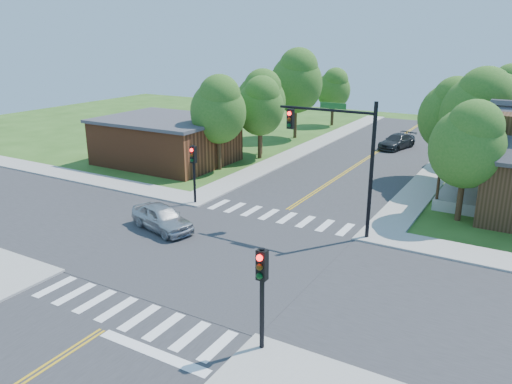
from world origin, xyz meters
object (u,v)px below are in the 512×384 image
Objects in this scene: signal_pole_se at (262,281)px; car_dgrey at (397,142)px; car_silver at (162,218)px; signal_mast_ne at (341,145)px; signal_pole_nw at (193,164)px.

signal_pole_se reaches higher than car_dgrey.
signal_pole_se is 12.30m from car_silver.
signal_pole_se is 0.84× the size of car_silver.
signal_mast_ne reaches higher than car_dgrey.
signal_pole_se is at bearing -81.44° from signal_mast_ne.
car_dgrey is at bearing 73.20° from signal_pole_nw.
signal_mast_ne is at bearing 98.56° from signal_pole_se.
car_dgrey is (-4.46, 33.53, -1.99)m from signal_pole_se.
signal_pole_nw is 23.41m from car_dgrey.
signal_mast_ne is 9.76m from signal_pole_nw.
signal_pole_nw reaches higher than car_dgrey.
signal_mast_ne is 1.89× the size of signal_pole_nw.
car_dgrey is at bearing 97.58° from signal_pole_se.
signal_pole_se is 1.00× the size of signal_pole_nw.
signal_mast_ne reaches higher than signal_pole_nw.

